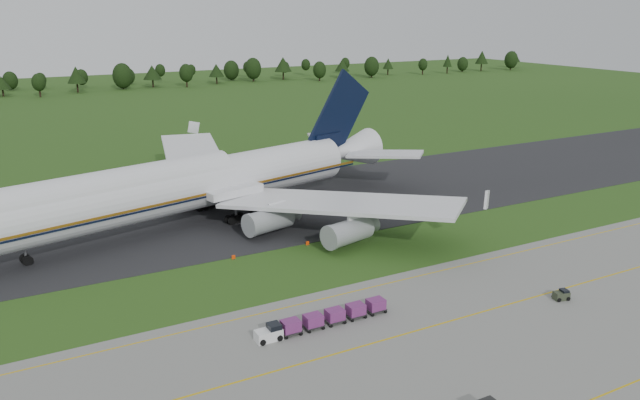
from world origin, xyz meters
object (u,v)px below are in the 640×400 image
aircraft (192,184)px  utility_cart (561,296)px  baggage_train (321,319)px  edge_markers (272,250)px

aircraft → utility_cart: (30.93, -50.09, -6.12)m
utility_cart → baggage_train: bearing=164.8°
utility_cart → edge_markers: size_ratio=0.16×
utility_cart → edge_markers: 40.18m
utility_cart → aircraft: bearing=121.7°
aircraft → edge_markers: aircraft is taller
baggage_train → utility_cart: bearing=-15.2°
edge_markers → utility_cart: bearing=-51.7°
aircraft → edge_markers: bearing=-72.0°
baggage_train → aircraft: bearing=92.3°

